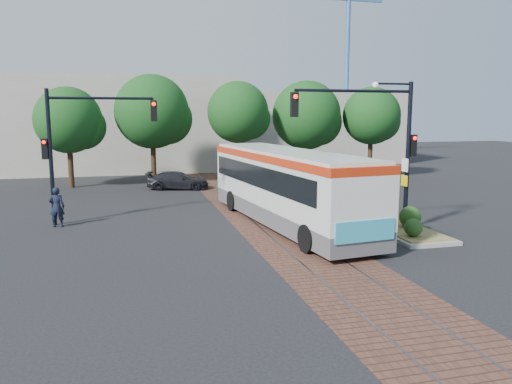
% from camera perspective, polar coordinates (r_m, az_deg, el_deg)
% --- Properties ---
extents(ground, '(120.00, 120.00, 0.00)m').
position_cam_1_polar(ground, '(20.89, 3.27, -4.70)').
color(ground, black).
rests_on(ground, ground).
extents(trackbed, '(3.60, 40.00, 0.02)m').
position_cam_1_polar(trackbed, '(24.64, 0.47, -2.57)').
color(trackbed, brown).
rests_on(trackbed, ground).
extents(tree_row, '(26.40, 5.60, 7.67)m').
position_cam_1_polar(tree_row, '(36.52, -2.67, 8.80)').
color(tree_row, '#382314').
rests_on(tree_row, ground).
extents(warehouses, '(40.00, 13.00, 8.00)m').
position_cam_1_polar(warehouses, '(48.44, -7.67, 7.53)').
color(warehouses, '#ADA899').
rests_on(warehouses, ground).
extents(crane, '(8.00, 0.50, 18.00)m').
position_cam_1_polar(crane, '(58.86, 10.37, 14.58)').
color(crane, '#3F72B2').
rests_on(crane, ground).
extents(city_bus, '(4.13, 12.67, 3.33)m').
position_cam_1_polar(city_bus, '(22.15, 3.48, 0.97)').
color(city_bus, '#4D4D50').
rests_on(city_bus, ground).
extents(traffic_island, '(2.20, 5.20, 1.13)m').
position_cam_1_polar(traffic_island, '(21.95, 16.12, -3.49)').
color(traffic_island, gray).
rests_on(traffic_island, ground).
extents(signal_pole_main, '(5.49, 0.46, 6.00)m').
position_cam_1_polar(signal_pole_main, '(21.08, 14.18, 6.59)').
color(signal_pole_main, black).
rests_on(signal_pole_main, ground).
extents(signal_pole_left, '(4.99, 0.34, 6.00)m').
position_cam_1_polar(signal_pole_left, '(23.47, -19.79, 5.83)').
color(signal_pole_left, black).
rests_on(signal_pole_left, ground).
extents(officer, '(0.67, 0.46, 1.77)m').
position_cam_1_polar(officer, '(23.47, -21.80, -1.61)').
color(officer, black).
rests_on(officer, ground).
extents(parked_car, '(4.30, 2.55, 1.17)m').
position_cam_1_polar(parked_car, '(33.23, -8.92, 1.32)').
color(parked_car, black).
rests_on(parked_car, ground).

